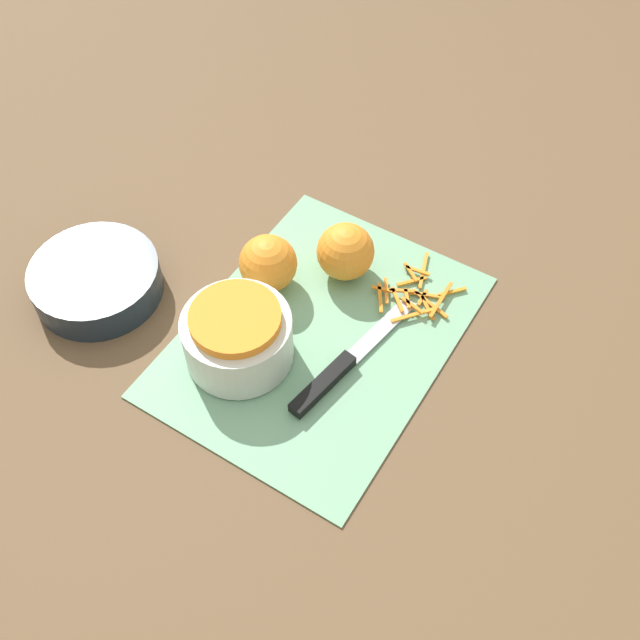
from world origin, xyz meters
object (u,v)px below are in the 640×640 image
(bowl_speckled, at_px, (238,336))
(bowl_dark, at_px, (96,280))
(orange_right, at_px, (268,264))
(orange_left, at_px, (345,252))
(knife, at_px, (335,373))

(bowl_speckled, relative_size, bowl_dark, 0.79)
(bowl_dark, xyz_separation_m, orange_right, (0.14, -0.20, 0.02))
(orange_right, bearing_deg, orange_left, -46.53)
(bowl_speckled, bearing_deg, orange_left, -12.22)
(bowl_dark, distance_m, orange_left, 0.36)
(orange_right, bearing_deg, knife, -118.08)
(bowl_speckled, distance_m, bowl_dark, 0.24)
(knife, bearing_deg, bowl_dark, 107.43)
(knife, bearing_deg, orange_left, 35.94)
(bowl_speckled, height_order, orange_right, bowl_speckled)
(bowl_dark, bearing_deg, orange_left, -52.65)
(bowl_speckled, bearing_deg, bowl_dark, 93.33)
(knife, bearing_deg, orange_right, 71.23)
(orange_right, bearing_deg, bowl_speckled, -163.42)
(orange_left, height_order, orange_right, same)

